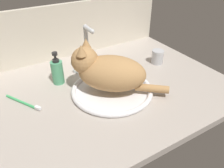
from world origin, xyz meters
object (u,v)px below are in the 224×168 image
sink_basin (112,90)px  faucet (88,54)px  cat (106,71)px  soap_pump_bottle (57,72)px  toothbrush (24,103)px  metal_jar (157,57)px

sink_basin → faucet: (-0.00, 23.34, 7.72)cm
cat → sink_basin: bearing=-40.6°
cat → soap_pump_bottle: 23.72cm
toothbrush → cat: bearing=-15.7°
sink_basin → cat: bearing=139.4°
toothbrush → soap_pump_bottle: bearing=24.7°
cat → toothbrush: size_ratio=2.05×
sink_basin → metal_jar: bearing=17.1°
metal_jar → toothbrush: bearing=179.7°
sink_basin → soap_pump_bottle: soap_pump_bottle is taller
sink_basin → cat: 9.56cm
metal_jar → soap_pump_bottle: bearing=170.8°
metal_jar → soap_pump_bottle: 52.28cm
faucet → metal_jar: 36.91cm
faucet → cat: 21.93cm
sink_basin → cat: size_ratio=0.99×
sink_basin → cat: (-1.80, 1.54, 9.26)cm
soap_pump_bottle → toothbrush: 20.02cm
sink_basin → toothbrush: (-34.86, 10.86, -0.32)cm
cat → toothbrush: 35.66cm
cat → soap_pump_bottle: cat is taller
sink_basin → toothbrush: size_ratio=2.04×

